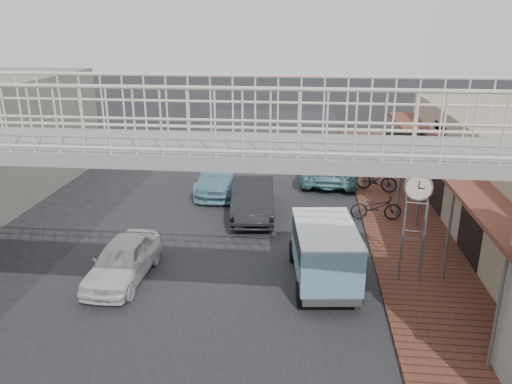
% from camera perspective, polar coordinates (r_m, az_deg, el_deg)
% --- Properties ---
extents(ground, '(120.00, 120.00, 0.00)m').
position_cam_1_polar(ground, '(14.85, -5.66, -10.65)').
color(ground, black).
rests_on(ground, ground).
extents(road_strip, '(10.00, 60.00, 0.01)m').
position_cam_1_polar(road_strip, '(14.85, -5.66, -10.64)').
color(road_strip, black).
rests_on(road_strip, ground).
extents(sidewalk, '(3.00, 40.00, 0.10)m').
position_cam_1_polar(sidewalk, '(17.63, 17.73, -6.34)').
color(sidewalk, brown).
rests_on(sidewalk, ground).
extents(footbridge, '(16.40, 2.40, 6.34)m').
position_cam_1_polar(footbridge, '(9.96, -10.79, -5.97)').
color(footbridge, gray).
rests_on(footbridge, ground).
extents(white_hatchback, '(1.56, 3.64, 1.22)m').
position_cam_1_polar(white_hatchback, '(15.41, -14.99, -7.53)').
color(white_hatchback, silver).
rests_on(white_hatchback, ground).
extents(dark_sedan, '(2.03, 4.71, 1.51)m').
position_cam_1_polar(dark_sedan, '(19.70, -0.38, -0.49)').
color(dark_sedan, black).
rests_on(dark_sedan, ground).
extents(angkot_curb, '(2.77, 5.54, 1.51)m').
position_cam_1_polar(angkot_curb, '(24.48, 8.36, 3.22)').
color(angkot_curb, '#6BAFB9').
rests_on(angkot_curb, ground).
extents(angkot_far, '(2.37, 5.11, 1.44)m').
position_cam_1_polar(angkot_far, '(22.72, -4.03, 2.06)').
color(angkot_far, '#689CB4').
rests_on(angkot_far, ground).
extents(angkot_van, '(2.10, 3.95, 1.86)m').
position_cam_1_polar(angkot_van, '(14.58, 7.79, -6.11)').
color(angkot_van, black).
rests_on(angkot_van, ground).
extents(motorcycle_near, '(1.94, 0.72, 1.01)m').
position_cam_1_polar(motorcycle_near, '(19.56, 13.55, -1.65)').
color(motorcycle_near, black).
rests_on(motorcycle_near, sidewalk).
extents(motorcycle_far, '(1.94, 1.20, 1.13)m').
position_cam_1_polar(motorcycle_far, '(22.84, 13.59, 1.49)').
color(motorcycle_far, black).
rests_on(motorcycle_far, sidewalk).
extents(street_clock, '(0.82, 0.71, 3.21)m').
position_cam_1_polar(street_clock, '(14.78, 18.03, 0.05)').
color(street_clock, '#59595B').
rests_on(street_clock, sidewalk).
extents(arrow_sign, '(2.03, 1.29, 3.48)m').
position_cam_1_polar(arrow_sign, '(19.64, 18.92, 4.97)').
color(arrow_sign, '#59595B').
rests_on(arrow_sign, sidewalk).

